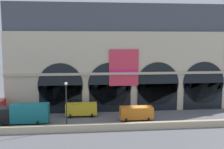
% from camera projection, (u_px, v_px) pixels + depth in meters
% --- Properties ---
extents(ground_plane, '(200.00, 200.00, 0.00)m').
position_uv_depth(ground_plane, '(139.00, 119.00, 42.33)').
color(ground_plane, slate).
extents(quay_parapet_wall, '(90.00, 0.70, 0.98)m').
position_uv_depth(quay_parapet_wall, '(146.00, 126.00, 37.71)').
color(quay_parapet_wall, '#BCAD8C').
rests_on(quay_parapet_wall, ground).
extents(station_building, '(44.78, 6.26, 19.14)m').
position_uv_depth(station_building, '(131.00, 59.00, 48.95)').
color(station_building, beige).
rests_on(station_building, ground).
extents(box_truck_west, '(7.50, 2.91, 3.12)m').
position_uv_depth(box_truck_west, '(24.00, 113.00, 39.57)').
color(box_truck_west, black).
rests_on(box_truck_west, ground).
extents(van_midwest, '(5.20, 2.48, 2.20)m').
position_uv_depth(van_midwest, '(81.00, 109.00, 43.93)').
color(van_midwest, gold).
rests_on(van_midwest, ground).
extents(van_center, '(5.20, 2.48, 2.20)m').
position_uv_depth(van_center, '(136.00, 113.00, 41.65)').
color(van_center, orange).
rests_on(van_center, ground).
extents(street_lamp_quayside, '(0.44, 0.44, 6.90)m').
position_uv_depth(street_lamp_quayside, '(66.00, 100.00, 36.82)').
color(street_lamp_quayside, black).
rests_on(street_lamp_quayside, ground).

